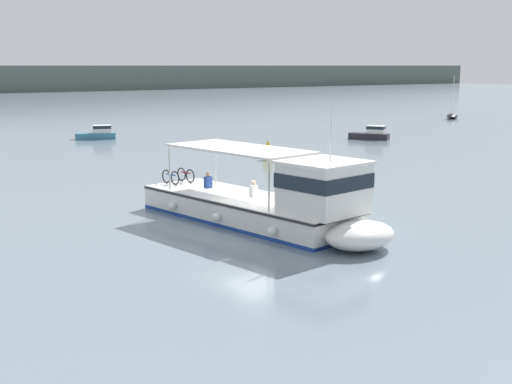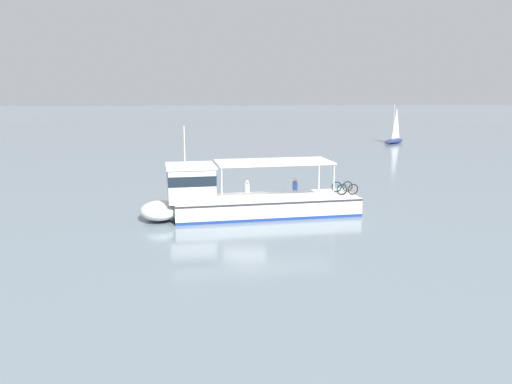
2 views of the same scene
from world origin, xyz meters
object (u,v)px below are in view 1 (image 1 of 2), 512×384
Objects in this scene: sailboat_far_left at (452,114)px; channel_buoy at (268,152)px; ferry_main at (273,204)px; motorboat_off_stern at (98,133)px; motorboat_near_port at (372,133)px.

channel_buoy is at bearing -156.49° from sailboat_far_left.
sailboat_far_left is (54.35, 35.65, -0.47)m from ferry_main.
motorboat_off_stern is at bearing 177.72° from sailboat_far_left.
channel_buoy is (4.81, -20.26, 0.02)m from motorboat_off_stern.
motorboat_near_port is 25.20m from motorboat_off_stern.
motorboat_off_stern is 20.82m from channel_buoy.
sailboat_far_left is at bearing 23.51° from channel_buoy.
motorboat_near_port is 16.78m from channel_buoy.
channel_buoy is (12.10, 17.27, -0.45)m from ferry_main.
sailboat_far_left reaches higher than ferry_main.
ferry_main is at bearing -140.48° from motorboat_near_port.
channel_buoy reaches higher than motorboat_off_stern.
motorboat_near_port is at bearing -154.45° from sailboat_far_left.
sailboat_far_left reaches higher than motorboat_near_port.
ferry_main is at bearing -125.01° from channel_buoy.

